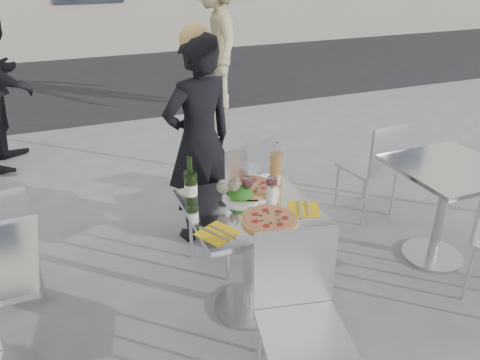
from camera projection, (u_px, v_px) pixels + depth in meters
name	position (u px, v px, depth m)	size (l,w,h in m)	color
ground	(249.00, 307.00, 3.03)	(80.00, 80.00, 0.00)	slate
street_asphalt	(109.00, 78.00, 8.44)	(24.00, 5.00, 0.00)	black
main_table	(249.00, 237.00, 2.79)	(0.72, 0.72, 0.75)	#B7BABF
side_table_right	(445.00, 193.00, 3.29)	(0.72, 0.72, 0.75)	#B7BABF
chair_far	(238.00, 193.00, 3.20)	(0.60, 0.60, 0.98)	silver
chair_near	(299.00, 307.00, 2.25)	(0.49, 0.50, 0.90)	silver
side_chair_lfar	(1.00, 236.00, 2.86)	(0.42, 0.43, 0.86)	silver
side_chair_rfar	(377.00, 162.00, 3.84)	(0.45, 0.46, 0.86)	silver
woman_diner	(199.00, 142.00, 3.47)	(0.58, 0.38, 1.60)	black
pedestrian_a	(0.00, 80.00, 4.74)	(0.87, 0.68, 1.79)	black
pedestrian_b	(215.00, 41.00, 6.48)	(1.23, 0.70, 1.90)	tan
pizza_near	(269.00, 220.00, 2.54)	(0.31, 0.31, 0.02)	#E2A858
pizza_far	(251.00, 188.00, 2.87)	(0.34, 0.34, 0.03)	white
salad_plate	(241.00, 194.00, 2.75)	(0.22, 0.22, 0.09)	white
wine_bottle	(191.00, 186.00, 2.68)	(0.07, 0.08, 0.29)	#2A4B1C
carafe	(276.00, 169.00, 2.88)	(0.08, 0.08, 0.29)	#DEA75E
sugar_shaker	(271.00, 192.00, 2.74)	(0.06, 0.06, 0.11)	white
wineglass_white_a	(222.00, 187.00, 2.68)	(0.07, 0.07, 0.16)	white
wineglass_white_b	(234.00, 186.00, 2.69)	(0.07, 0.07, 0.16)	white
wineglass_red_a	(247.00, 183.00, 2.72)	(0.07, 0.07, 0.16)	white
wineglass_red_b	(272.00, 183.00, 2.72)	(0.07, 0.07, 0.16)	white
napkin_left	(217.00, 233.00, 2.44)	(0.24, 0.24, 0.01)	yellow
napkin_right	(303.00, 209.00, 2.67)	(0.24, 0.24, 0.01)	yellow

